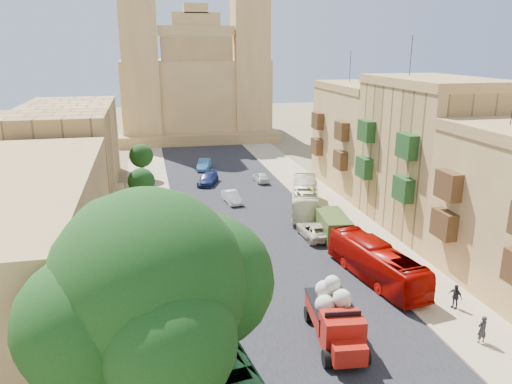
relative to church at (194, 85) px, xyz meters
name	(u,v)px	position (x,y,z in m)	size (l,w,h in m)	color
road_surface	(247,220)	(0.00, -48.61, -9.51)	(14.00, 140.00, 0.01)	black
sidewalk_east	(338,213)	(9.50, -48.61, -9.51)	(5.00, 140.00, 0.01)	tan
sidewalk_west	(149,227)	(-9.50, -48.61, -9.51)	(5.00, 140.00, 0.01)	tan
kerb_east	(315,214)	(7.00, -48.61, -9.46)	(0.25, 140.00, 0.12)	tan
kerb_west	(175,224)	(-7.00, -48.61, -9.46)	(0.25, 140.00, 0.12)	tan
townhouse_c	(428,154)	(15.95, -53.61, -2.61)	(9.00, 14.00, 17.40)	tan
townhouse_d	(363,136)	(15.95, -39.61, -3.36)	(9.00, 14.00, 15.90)	tan
west_wall	(109,265)	(-12.50, -58.61, -8.62)	(1.00, 40.00, 1.80)	tan
west_building_low	(16,239)	(-18.00, -60.61, -5.32)	(10.00, 28.00, 8.40)	#9F7B45
west_building_mid	(69,150)	(-18.00, -34.61, -4.52)	(10.00, 22.00, 10.00)	tan
church	(194,85)	(0.00, 0.00, 0.00)	(28.00, 22.50, 36.30)	tan
ficus_tree	(151,292)	(-9.40, -74.61, -3.02)	(10.99, 10.11, 10.99)	#34251A
street_tree_a	(141,278)	(-10.00, -66.61, -6.12)	(3.30, 3.30, 5.07)	#34251A
street_tree_b	(141,210)	(-10.00, -54.61, -5.79)	(3.62, 3.62, 5.56)	#34251A
street_tree_c	(141,182)	(-10.00, -42.61, -6.62)	(2.82, 2.82, 4.34)	#34251A
street_tree_d	(141,156)	(-10.00, -30.61, -6.42)	(3.01, 3.01, 4.63)	#34251A
red_truck	(335,316)	(0.75, -70.26, -7.90)	(3.09, 6.48, 3.66)	#A7160C
olive_pickup	(333,227)	(6.50, -54.89, -8.48)	(2.82, 5.36, 2.13)	#3C531F
bus_red_east	(376,263)	(6.50, -63.56, -8.13)	(2.33, 9.96, 2.77)	#9D0500
bus_cream_east	(305,197)	(6.38, -47.15, -8.02)	(2.51, 10.75, 2.99)	#F5F2C1
car_blue_a	(245,295)	(-3.43, -64.75, -8.92)	(1.40, 3.47, 1.18)	#4B78BF
car_white_a	(232,197)	(-0.50, -42.79, -8.87)	(1.37, 3.92, 1.29)	silver
car_cream	(314,230)	(4.88, -54.51, -8.85)	(2.22, 4.82, 1.34)	beige
car_dkblue	(208,179)	(-2.08, -34.65, -8.83)	(1.92, 4.72, 1.37)	navy
car_white_b	(261,177)	(4.52, -35.06, -8.90)	(1.45, 3.61, 1.23)	silver
car_blue_b	(204,164)	(-1.65, -26.88, -8.80)	(1.52, 4.35, 1.43)	#3981BB
pedestrian_a	(482,329)	(8.91, -72.27, -8.66)	(0.62, 0.41, 1.71)	#28252B
pedestrian_c	(455,296)	(9.76, -68.40, -8.68)	(0.98, 0.41, 1.67)	#292A2E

